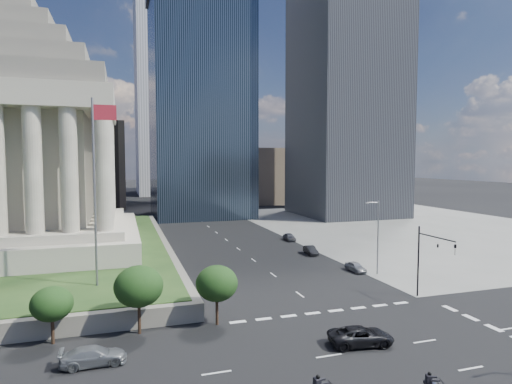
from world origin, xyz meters
name	(u,v)px	position (x,y,z in m)	size (l,w,h in m)	color
ground	(191,214)	(0.00, 100.00, 0.00)	(500.00, 500.00, 0.00)	black
sidewalk_ne	(412,226)	(46.00, 60.00, 0.01)	(68.00, 90.00, 0.03)	slate
war_memorial	(17,120)	(-34.00, 48.00, 21.40)	(34.00, 34.00, 39.00)	gray
flagpole	(96,181)	(-21.83, 24.00, 13.11)	(2.52, 0.24, 20.00)	slate
midrise_glass	(200,108)	(2.00, 95.00, 30.00)	(26.00, 26.00, 60.00)	black
highrise_ne	(347,38)	(42.00, 85.00, 50.00)	(26.00, 28.00, 100.00)	black
building_filler_ne	(262,175)	(32.00, 130.00, 10.00)	(20.00, 30.00, 20.00)	brown
building_filler_nw	(88,165)	(-30.00, 130.00, 14.00)	(24.00, 30.00, 28.00)	brown
traffic_signal_ne	(430,254)	(12.50, 13.70, 5.25)	(0.30, 5.74, 8.00)	black
street_lamp_north	(377,233)	(13.33, 25.00, 5.66)	(2.13, 0.22, 10.00)	slate
pickup_truck	(361,336)	(-0.54, 6.04, 0.75)	(5.41, 2.50, 1.50)	black
suv_grey	(94,356)	(-21.52, 8.97, 0.70)	(1.95, 4.79, 1.39)	slate
parked_sedan_near	(356,267)	(11.50, 27.23, 0.65)	(3.84, 1.54, 1.31)	gray
parked_sedan_mid	(311,250)	(10.16, 39.12, 0.68)	(1.44, 4.14, 1.36)	black
parked_sedan_far	(289,237)	(11.50, 51.68, 0.70)	(1.65, 4.11, 1.40)	#4D4F54
motorcycle_lead	(428,384)	(-0.64, -2.20, 0.84)	(2.26, 0.62, 1.69)	black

